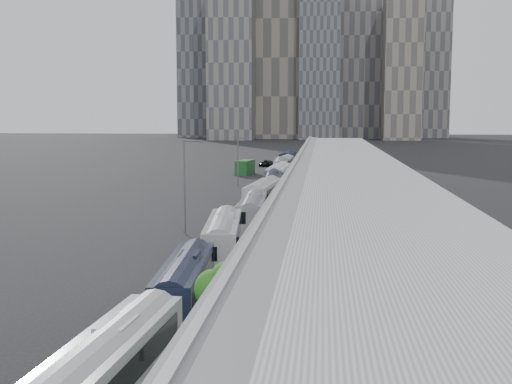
# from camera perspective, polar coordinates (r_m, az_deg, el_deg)

# --- Properties ---
(sidewalk) EXTENTS (10.00, 170.00, 0.12)m
(sidewalk) POSITION_cam_1_polar(r_m,az_deg,el_deg) (73.48, 5.04, -2.66)
(sidewalk) COLOR gray
(sidewalk) RESTS_ON ground
(lane_line) EXTENTS (0.12, 160.00, 0.02)m
(lane_line) POSITION_cam_1_polar(r_m,az_deg,el_deg) (74.39, -3.08, -2.57)
(lane_line) COLOR gold
(lane_line) RESTS_ON ground
(depot) EXTENTS (12.45, 160.40, 7.20)m
(depot) POSITION_cam_1_polar(r_m,az_deg,el_deg) (73.04, 8.20, -0.03)
(depot) COLOR gray
(depot) RESTS_ON ground
(skyline) EXTENTS (145.00, 64.00, 120.00)m
(skyline) POSITION_cam_1_polar(r_m,az_deg,el_deg) (344.06, 3.86, 13.29)
(skyline) COLOR slate
(skyline) RESTS_ON ground
(bus_1) EXTENTS (3.23, 12.12, 3.50)m
(bus_1) POSITION_cam_1_polar(r_m,az_deg,el_deg) (40.22, -6.33, -8.62)
(bus_1) COLOR black
(bus_1) RESTS_ON ground
(bus_2) EXTENTS (3.87, 13.23, 3.81)m
(bus_2) POSITION_cam_1_polar(r_m,az_deg,el_deg) (53.73, -2.93, -4.50)
(bus_2) COLOR #B3B2B5
(bus_2) RESTS_ON ground
(bus_3) EXTENTS (3.16, 12.58, 3.65)m
(bus_3) POSITION_cam_1_polar(r_m,az_deg,el_deg) (68.52, -0.26, -2.08)
(bus_3) COLOR gray
(bus_3) RESTS_ON ground
(bus_4) EXTENTS (3.98, 13.50, 3.89)m
(bus_4) POSITION_cam_1_polar(r_m,az_deg,el_deg) (82.18, 0.65, -0.51)
(bus_4) COLOR #B5BAC0
(bus_4) RESTS_ON ground
(bus_5) EXTENTS (3.23, 13.09, 3.79)m
(bus_5) POSITION_cam_1_polar(r_m,az_deg,el_deg) (95.05, 1.47, 0.46)
(bus_5) COLOR #161F31
(bus_5) RESTS_ON ground
(bus_6) EXTENTS (3.46, 13.75, 3.98)m
(bus_6) POSITION_cam_1_polar(r_m,az_deg,el_deg) (108.09, 2.05, 1.28)
(bus_6) COLOR white
(bus_6) RESTS_ON ground
(bus_7) EXTENTS (3.27, 13.32, 3.86)m
(bus_7) POSITION_cam_1_polar(r_m,az_deg,el_deg) (123.99, 2.22, 1.97)
(bus_7) COLOR gray
(bus_7) RESTS_ON ground
(bus_8) EXTENTS (3.12, 12.24, 3.54)m
(bus_8) POSITION_cam_1_polar(r_m,az_deg,el_deg) (136.62, 2.60, 2.36)
(bus_8) COLOR silver
(bus_8) RESTS_ON ground
(bus_9) EXTENTS (3.36, 12.96, 3.75)m
(bus_9) POSITION_cam_1_polar(r_m,az_deg,el_deg) (149.35, 2.82, 2.78)
(bus_9) COLOR #171A34
(bus_9) RESTS_ON ground
(tree_0) EXTENTS (2.50, 2.50, 5.28)m
(tree_0) POSITION_cam_1_polar(r_m,az_deg,el_deg) (30.91, -2.71, -8.48)
(tree_0) COLOR black
(tree_0) RESTS_ON ground
(tree_1) EXTENTS (1.12, 1.12, 4.08)m
(tree_1) POSITION_cam_1_polar(r_m,az_deg,el_deg) (50.95, 1.55, -3.08)
(tree_1) COLOR black
(tree_1) RESTS_ON ground
(tree_2) EXTENTS (1.92, 1.92, 4.26)m
(tree_2) POSITION_cam_1_polar(r_m,az_deg,el_deg) (70.67, 2.47, -0.39)
(tree_2) COLOR black
(tree_2) RESTS_ON ground
(tree_3) EXTENTS (1.14, 1.14, 3.65)m
(tree_3) POSITION_cam_1_polar(r_m,az_deg,el_deg) (95.65, 3.63, 1.32)
(tree_3) COLOR black
(tree_3) RESTS_ON ground
(street_lamp_near) EXTENTS (2.04, 0.22, 9.69)m
(street_lamp_near) POSITION_cam_1_polar(r_m,az_deg,el_deg) (65.59, -6.21, 1.01)
(street_lamp_near) COLOR #59595E
(street_lamp_near) RESTS_ON ground
(street_lamp_far) EXTENTS (2.04, 0.22, 8.34)m
(street_lamp_far) POSITION_cam_1_polar(r_m,az_deg,el_deg) (109.50, -1.51, 3.02)
(street_lamp_far) COLOR #59595E
(street_lamp_far) RESTS_ON ground
(shipping_container) EXTENTS (3.55, 6.84, 2.97)m
(shipping_container) POSITION_cam_1_polar(r_m,az_deg,el_deg) (131.69, -0.98, 2.20)
(shipping_container) COLOR #174B1D
(shipping_container) RESTS_ON ground
(suv) EXTENTS (3.61, 5.63, 1.44)m
(suv) POSITION_cam_1_polar(r_m,az_deg,el_deg) (153.48, 0.90, 2.57)
(suv) COLOR black
(suv) RESTS_ON ground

